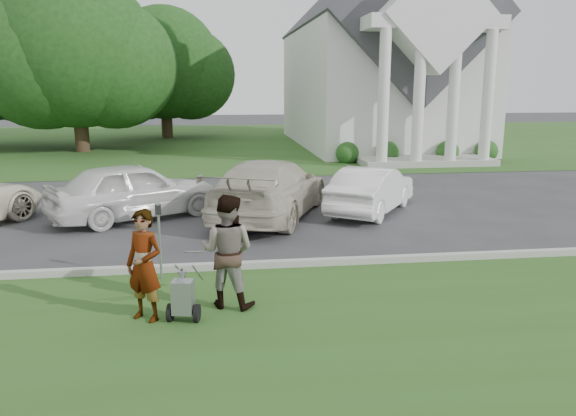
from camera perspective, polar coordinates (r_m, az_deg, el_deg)
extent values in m
plane|color=#333335|center=(10.96, -3.02, -7.07)|extent=(120.00, 120.00, 0.00)
cube|color=#2D4E1A|center=(8.20, -1.30, -14.01)|extent=(80.00, 7.00, 0.01)
cube|color=#2D4E1A|center=(37.48, -6.33, 6.78)|extent=(80.00, 30.00, 0.01)
cube|color=#9E9E93|center=(11.45, -3.25, -5.80)|extent=(80.00, 0.18, 0.15)
cube|color=white|center=(35.67, 8.59, 12.06)|extent=(9.00, 16.00, 7.00)
cube|color=#38383D|center=(35.82, 8.78, 17.66)|extent=(9.19, 17.00, 9.19)
cube|color=#9E9E93|center=(27.16, 13.70, 4.68)|extent=(6.20, 2.60, 0.30)
cylinder|color=white|center=(25.21, 9.68, 10.78)|extent=(0.50, 0.50, 6.00)
cylinder|color=white|center=(25.73, 13.15, 10.67)|extent=(0.50, 0.50, 6.00)
cylinder|color=white|center=(26.33, 16.47, 10.52)|extent=(0.50, 0.50, 6.00)
cylinder|color=white|center=(27.01, 19.62, 10.35)|extent=(0.50, 0.50, 6.00)
cube|color=white|center=(26.88, 14.56, 17.71)|extent=(6.20, 2.00, 0.60)
cube|color=white|center=(26.91, 14.60, 18.34)|extent=(5.09, 2.20, 5.09)
sphere|color=#1E4C19|center=(26.94, 6.05, 5.54)|extent=(1.10, 1.10, 1.10)
sphere|color=#1E4C19|center=(27.47, 10.13, 5.55)|extent=(1.10, 1.10, 1.10)
sphere|color=#1E4C19|center=(28.52, 15.91, 5.52)|extent=(1.10, 1.10, 1.10)
sphere|color=#1E4C19|center=(29.37, 19.51, 5.47)|extent=(1.10, 1.10, 1.10)
cylinder|color=#332316|center=(33.16, -20.29, 8.13)|extent=(0.76, 0.76, 3.20)
sphere|color=#193C12|center=(33.15, -20.81, 14.87)|extent=(8.40, 8.40, 8.40)
sphere|color=#193C12|center=(33.05, -17.30, 13.66)|extent=(6.89, 6.89, 6.89)
sphere|color=#193C12|center=(33.23, -23.74, 13.54)|extent=(7.22, 7.22, 7.22)
sphere|color=#193C12|center=(37.34, -25.66, 13.65)|extent=(7.54, 7.54, 7.54)
cylinder|color=#332316|center=(40.48, -12.23, 9.12)|extent=(0.76, 0.76, 3.00)
sphere|color=#193C12|center=(40.45, -12.47, 14.19)|extent=(7.60, 7.60, 7.60)
sphere|color=#193C12|center=(40.63, -9.91, 13.22)|extent=(6.23, 6.23, 6.23)
sphere|color=#193C12|center=(40.29, -14.67, 13.28)|extent=(6.54, 6.54, 6.54)
cylinder|color=black|center=(9.17, -11.88, -10.36)|extent=(0.12, 0.30, 0.29)
cylinder|color=black|center=(9.07, -9.22, -10.51)|extent=(0.12, 0.30, 0.29)
cylinder|color=#2D2D33|center=(9.11, -10.56, -10.44)|extent=(0.48, 0.13, 0.04)
cube|color=gray|center=(9.01, -10.63, -8.87)|extent=(0.37, 0.32, 0.53)
cone|color=gray|center=(8.89, -10.72, -6.74)|extent=(0.19, 0.19, 0.16)
cylinder|color=#2D2D33|center=(8.87, -10.74, -6.26)|extent=(0.04, 0.04, 0.06)
cylinder|color=gray|center=(9.39, -10.80, -6.44)|extent=(0.16, 0.71, 0.51)
cylinder|color=gray|center=(9.33, -9.17, -6.50)|extent=(0.16, 0.71, 0.51)
cylinder|color=gray|center=(9.61, -9.56, -4.41)|extent=(0.31, 0.09, 0.03)
imported|color=#999999|center=(9.05, -14.38, -5.77)|extent=(0.78, 0.71, 1.78)
imported|color=#999999|center=(9.34, -6.17, -4.45)|extent=(1.13, 1.01, 1.90)
cylinder|color=gray|center=(10.91, -12.88, -3.89)|extent=(0.05, 0.05, 1.29)
cube|color=#2D2D33|center=(10.74, -13.06, -0.13)|extent=(0.11, 0.08, 0.19)
cylinder|color=gray|center=(10.72, -13.09, 0.37)|extent=(0.10, 0.10, 0.03)
imported|color=white|center=(16.07, -15.36, 1.74)|extent=(4.98, 3.96, 1.59)
imported|color=beige|center=(15.66, -1.89, 1.99)|extent=(4.25, 6.07, 1.63)
imported|color=white|center=(16.47, 8.48, 1.86)|extent=(3.46, 4.16, 1.34)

